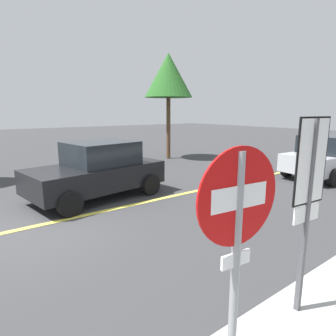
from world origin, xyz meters
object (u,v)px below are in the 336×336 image
object	(u,v)px
stop_sign	(237,243)
car_silver_crossing	(330,156)
speed_limit_sign	(309,184)
tree_left_verge	(168,76)
car_black_near_curb	(98,170)

from	to	relation	value
stop_sign	car_silver_crossing	size ratio (longest dim) A/B	0.55
speed_limit_sign	car_silver_crossing	xyz separation A→B (m)	(8.55, 3.56, -0.94)
speed_limit_sign	tree_left_verge	bearing A→B (deg)	60.76
car_black_near_curb	stop_sign	bearing A→B (deg)	-104.02
car_black_near_curb	tree_left_verge	world-z (taller)	tree_left_verge
stop_sign	car_black_near_curb	size ratio (longest dim) A/B	0.56
car_black_near_curb	car_silver_crossing	bearing A→B (deg)	-18.76
tree_left_verge	car_silver_crossing	bearing A→B (deg)	-72.04
speed_limit_sign	tree_left_verge	xyz separation A→B (m)	(6.15, 10.98, 2.62)
stop_sign	car_black_near_curb	world-z (taller)	stop_sign
car_silver_crossing	tree_left_verge	world-z (taller)	tree_left_verge
car_silver_crossing	stop_sign	bearing A→B (deg)	-159.27
speed_limit_sign	car_silver_crossing	distance (m)	9.31
stop_sign	tree_left_verge	bearing A→B (deg)	55.61
car_silver_crossing	tree_left_verge	distance (m)	8.57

